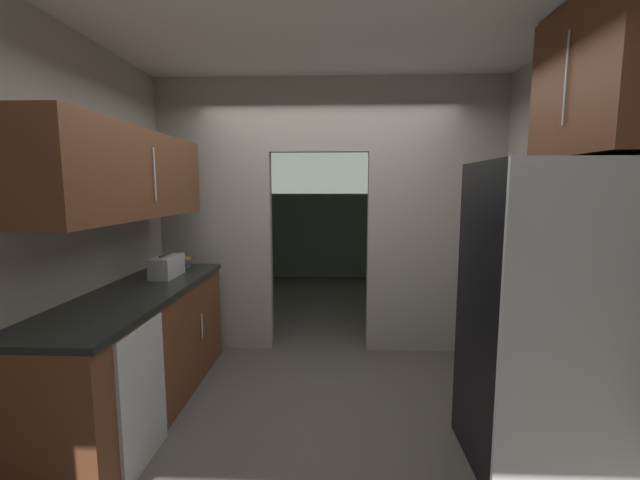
% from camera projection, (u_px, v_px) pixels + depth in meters
% --- Properties ---
extents(ground, '(20.00, 20.00, 0.00)m').
position_uv_depth(ground, '(326.00, 418.00, 3.03)').
color(ground, '#47423D').
extents(kitchen_overhead_slab, '(3.87, 6.72, 0.06)m').
position_uv_depth(kitchen_overhead_slab, '(328.00, 39.00, 3.08)').
color(kitchen_overhead_slab, silver).
extents(kitchen_partition, '(3.47, 0.12, 2.77)m').
position_uv_depth(kitchen_partition, '(332.00, 208.00, 4.19)').
color(kitchen_partition, '#9E998C').
rests_on(kitchen_partition, ground).
extents(adjoining_room_shell, '(3.47, 3.54, 2.77)m').
position_uv_depth(adjoining_room_shell, '(332.00, 207.00, 6.51)').
color(adjoining_room_shell, gray).
rests_on(adjoining_room_shell, ground).
extents(kitchen_flank_left, '(0.10, 3.86, 2.77)m').
position_uv_depth(kitchen_flank_left, '(14.00, 242.00, 2.36)').
color(kitchen_flank_left, '#9E998C').
rests_on(kitchen_flank_left, ground).
extents(refrigerator, '(0.82, 0.78, 1.84)m').
position_uv_depth(refrigerator, '(546.00, 319.00, 2.42)').
color(refrigerator, black).
rests_on(refrigerator, ground).
extents(lower_cabinet_run, '(0.65, 2.18, 0.93)m').
position_uv_depth(lower_cabinet_run, '(140.00, 351.00, 3.10)').
color(lower_cabinet_run, brown).
rests_on(lower_cabinet_run, ground).
extents(dishwasher, '(0.02, 0.56, 0.87)m').
position_uv_depth(dishwasher, '(144.00, 396.00, 2.49)').
color(dishwasher, '#B7BABC').
rests_on(dishwasher, ground).
extents(upper_cabinet_counterside, '(0.36, 1.96, 0.63)m').
position_uv_depth(upper_cabinet_counterside, '(130.00, 174.00, 2.93)').
color(upper_cabinet_counterside, brown).
extents(upper_cabinet_fridgeside, '(0.36, 0.91, 0.88)m').
position_uv_depth(upper_cabinet_fridgeside, '(599.00, 78.00, 2.33)').
color(upper_cabinet_fridgeside, brown).
extents(boombox, '(0.19, 0.38, 0.21)m').
position_uv_depth(boombox, '(167.00, 266.00, 3.52)').
color(boombox, '#B2B2B7').
rests_on(boombox, lower_cabinet_run).
extents(book_stack, '(0.14, 0.16, 0.09)m').
position_uv_depth(book_stack, '(184.00, 262.00, 3.94)').
color(book_stack, '#388C47').
rests_on(book_stack, lower_cabinet_run).
extents(paint_can, '(0.17, 0.17, 0.19)m').
position_uv_depth(paint_can, '(545.00, 479.00, 2.27)').
color(paint_can, '#99999E').
rests_on(paint_can, ground).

